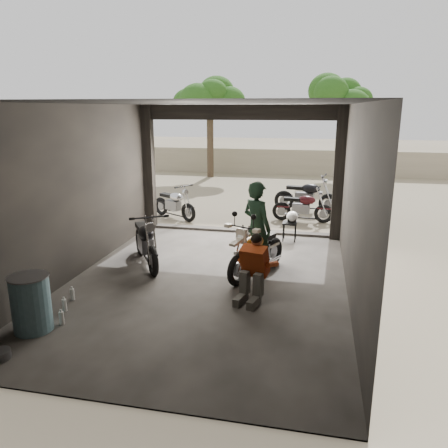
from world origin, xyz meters
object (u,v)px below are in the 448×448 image
at_px(outside_bike_b, 303,204).
at_px(stool, 290,225).
at_px(main_bike, 257,248).
at_px(left_bike, 146,238).
at_px(outside_bike_c, 306,193).
at_px(outside_bike_a, 174,201).
at_px(mechanic, 252,271).
at_px(oil_drum, 31,304).
at_px(rider, 257,228).
at_px(helmet, 292,217).
at_px(sign_post, 362,162).

distance_m(outside_bike_b, stool, 1.96).
xyz_separation_m(main_bike, left_bike, (-2.29, 0.12, 0.02)).
bearing_deg(outside_bike_c, outside_bike_a, 122.39).
xyz_separation_m(outside_bike_b, mechanic, (-0.61, -5.53, 0.05)).
xyz_separation_m(outside_bike_c, oil_drum, (-3.59, -8.40, -0.17)).
bearing_deg(outside_bike_c, outside_bike_b, -174.19).
xyz_separation_m(outside_bike_c, rider, (-0.79, -5.37, 0.31)).
distance_m(mechanic, oil_drum, 3.35).
relative_size(outside_bike_c, rider, 0.97).
relative_size(outside_bike_a, rider, 0.84).
bearing_deg(left_bike, outside_bike_a, 67.22).
bearing_deg(outside_bike_a, mechanic, -118.54).
xyz_separation_m(outside_bike_a, outside_bike_c, (3.72, 1.63, 0.07)).
distance_m(main_bike, outside_bike_c, 5.63).
xyz_separation_m(mechanic, helmet, (0.43, 3.63, 0.05)).
height_order(outside_bike_c, stool, outside_bike_c).
bearing_deg(oil_drum, helmet, 57.53).
relative_size(rider, mechanic, 1.64).
bearing_deg(stool, sign_post, 33.89).
xyz_separation_m(mechanic, sign_post, (2.04, 4.71, 1.27)).
distance_m(stool, oil_drum, 6.18).
distance_m(oil_drum, sign_post, 8.18).
relative_size(outside_bike_a, outside_bike_b, 1.02).
height_order(left_bike, helmet, left_bike).
xyz_separation_m(outside_bike_a, oil_drum, (0.12, -6.77, -0.09)).
relative_size(mechanic, sign_post, 0.41).
relative_size(left_bike, mechanic, 1.54).
height_order(outside_bike_a, sign_post, sign_post).
distance_m(stool, sign_post, 2.46).
relative_size(left_bike, outside_bike_c, 0.97).
bearing_deg(main_bike, stool, 103.41).
bearing_deg(outside_bike_a, stool, -83.49).
height_order(left_bike, sign_post, sign_post).
bearing_deg(rider, outside_bike_c, -63.30).
bearing_deg(sign_post, outside_bike_c, 129.29).
distance_m(left_bike, outside_bike_a, 3.89).
xyz_separation_m(outside_bike_a, stool, (3.43, -1.55, -0.12)).
relative_size(outside_bike_b, mechanic, 1.35).
relative_size(rider, oil_drum, 2.14).
distance_m(outside_bike_b, outside_bike_c, 1.24).
bearing_deg(outside_bike_c, rider, -179.67).
height_order(outside_bike_c, rider, rider).
bearing_deg(outside_bike_b, mechanic, 177.44).
relative_size(outside_bike_c, sign_post, 0.65).
height_order(helmet, sign_post, sign_post).
bearing_deg(helmet, outside_bike_b, 79.27).
bearing_deg(stool, outside_bike_c, 84.79).
relative_size(mechanic, helmet, 3.75).
distance_m(outside_bike_c, rider, 5.44).
relative_size(main_bike, outside_bike_c, 0.95).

